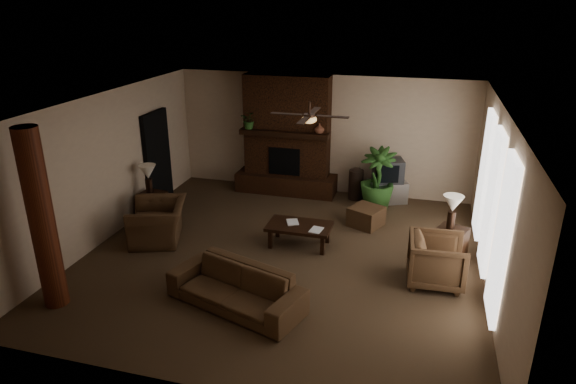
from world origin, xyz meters
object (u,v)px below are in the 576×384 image
(ottoman, at_px, (366,216))
(tv_stand, at_px, (387,191))
(armchair_right, at_px, (437,258))
(sofa, at_px, (236,281))
(armchair_left, at_px, (158,216))
(log_column, at_px, (42,221))
(side_table_left, at_px, (153,205))
(side_table_right, at_px, (451,243))
(lamp_right, at_px, (453,206))
(floor_plant, at_px, (376,191))
(coffee_table, at_px, (299,227))
(floor_vase, at_px, (356,181))
(lamp_left, at_px, (148,174))

(ottoman, height_order, tv_stand, tv_stand)
(armchair_right, relative_size, ottoman, 1.51)
(sofa, xyz_separation_m, armchair_left, (-2.25, 1.73, 0.09))
(armchair_left, height_order, armchair_right, armchair_left)
(log_column, bearing_deg, side_table_left, 93.44)
(side_table_right, bearing_deg, lamp_right, -145.56)
(log_column, distance_m, lamp_right, 6.66)
(floor_plant, bearing_deg, coffee_table, -117.94)
(sofa, relative_size, armchair_right, 2.36)
(coffee_table, relative_size, side_table_right, 2.18)
(floor_vase, xyz_separation_m, floor_plant, (0.52, -0.40, -0.05))
(tv_stand, height_order, side_table_left, side_table_left)
(side_table_left, xyz_separation_m, lamp_right, (6.06, -0.19, 0.73))
(floor_vase, distance_m, side_table_right, 3.16)
(coffee_table, height_order, ottoman, coffee_table)
(side_table_right, bearing_deg, armchair_right, -104.44)
(lamp_left, bearing_deg, sofa, -41.73)
(sofa, height_order, armchair_right, armchair_right)
(tv_stand, distance_m, floor_plant, 0.47)
(armchair_right, height_order, tv_stand, armchair_right)
(tv_stand, bearing_deg, floor_vase, 156.42)
(coffee_table, relative_size, lamp_right, 1.85)
(tv_stand, xyz_separation_m, lamp_right, (1.30, -2.41, 0.75))
(ottoman, distance_m, side_table_right, 1.90)
(tv_stand, height_order, lamp_right, lamp_right)
(lamp_left, bearing_deg, coffee_table, -6.71)
(armchair_left, xyz_separation_m, coffee_table, (2.70, 0.48, -0.13))
(side_table_left, bearing_deg, lamp_right, -1.77)
(coffee_table, relative_size, lamp_left, 1.85)
(armchair_left, height_order, coffee_table, armchair_left)
(armchair_right, bearing_deg, coffee_table, 70.57)
(sofa, bearing_deg, lamp_left, 156.42)
(armchair_left, relative_size, side_table_right, 2.11)
(tv_stand, relative_size, lamp_right, 1.31)
(floor_vase, distance_m, side_table_left, 4.62)
(floor_vase, distance_m, floor_plant, 0.65)
(tv_stand, distance_m, floor_vase, 0.75)
(armchair_right, distance_m, floor_vase, 3.85)
(side_table_left, height_order, lamp_left, lamp_left)
(log_column, height_order, floor_vase, log_column)
(floor_vase, relative_size, lamp_left, 1.18)
(log_column, distance_m, lamp_left, 3.30)
(floor_vase, bearing_deg, floor_plant, -37.62)
(sofa, relative_size, floor_plant, 1.56)
(sofa, bearing_deg, floor_vase, 95.09)
(lamp_right, bearing_deg, coffee_table, -174.39)
(sofa, xyz_separation_m, floor_vase, (1.13, 4.88, 0.01))
(sofa, height_order, armchair_left, armchair_left)
(sofa, bearing_deg, armchair_right, 44.91)
(armchair_right, relative_size, coffee_table, 0.76)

